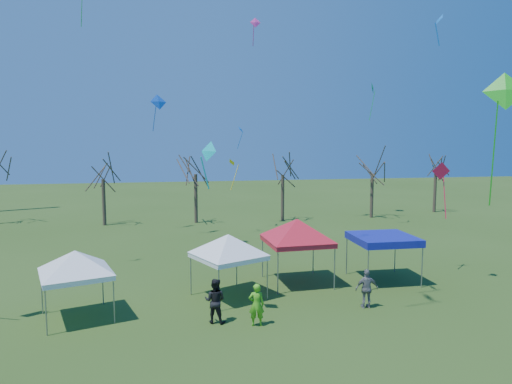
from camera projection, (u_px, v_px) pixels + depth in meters
ground at (284, 317)px, 20.14m from camera, size 140.00×140.00×0.00m
tree_1 at (102, 163)px, 41.51m from camera, size 3.42×3.42×7.54m
tree_2 at (195, 157)px, 42.78m from camera, size 3.71×3.71×8.18m
tree_3 at (283, 158)px, 44.07m from camera, size 3.59×3.59×7.91m
tree_4 at (373, 158)px, 45.80m from camera, size 3.58×3.58×7.89m
tree_5 at (436, 160)px, 49.43m from camera, size 3.39×3.39×7.46m
tent_white_west at (75, 255)px, 19.62m from camera, size 3.79×3.79×3.50m
tent_white_mid at (228, 239)px, 22.35m from camera, size 3.90×3.90×3.67m
tent_red at (297, 223)px, 24.57m from camera, size 4.65×4.65×4.11m
tent_blue at (383, 239)px, 25.12m from camera, size 3.29×3.29×2.55m
person_grey at (367, 289)px, 21.12m from camera, size 1.10×0.52×1.83m
person_green at (256, 305)px, 19.07m from camera, size 0.70×0.50×1.81m
person_dark at (215, 301)px, 19.38m from camera, size 1.14×1.03×1.92m
kite_12 at (373, 89)px, 40.01m from camera, size 0.78×1.04×3.37m
kite_5 at (505, 92)px, 14.77m from camera, size 1.51×1.24×4.47m
kite_18 at (255, 23)px, 28.95m from camera, size 0.68×0.31×1.78m
kite_17 at (441, 172)px, 26.49m from camera, size 1.10×0.64×3.33m
kite_19 at (241, 130)px, 39.39m from camera, size 0.76×0.90×2.03m
kite_9 at (439, 20)px, 21.87m from camera, size 0.42×0.62×1.49m
kite_11 at (158, 102)px, 35.55m from camera, size 1.44×1.06×2.91m
kite_22 at (232, 164)px, 37.78m from camera, size 0.93×0.99×2.60m
kite_1 at (208, 152)px, 18.94m from camera, size 0.82×0.92×2.06m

